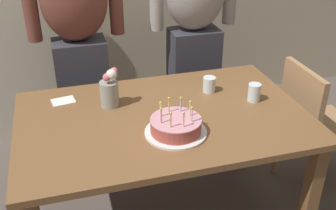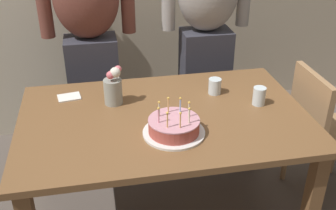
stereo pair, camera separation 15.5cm
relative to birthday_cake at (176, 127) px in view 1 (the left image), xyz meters
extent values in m
cube|color=brown|center=(-0.01, 0.18, -0.06)|extent=(1.50, 0.96, 0.03)
cube|color=brown|center=(0.67, -0.23, -0.43)|extent=(0.07, 0.07, 0.70)
cube|color=brown|center=(-0.69, 0.59, -0.43)|extent=(0.07, 0.07, 0.70)
cube|color=brown|center=(0.67, 0.59, -0.43)|extent=(0.07, 0.07, 0.70)
cylinder|color=white|center=(0.00, 0.00, -0.03)|extent=(0.30, 0.30, 0.01)
cylinder|color=#B24C42|center=(0.00, 0.00, 0.00)|extent=(0.25, 0.25, 0.06)
cylinder|color=#D18E9E|center=(0.00, 0.00, 0.04)|extent=(0.25, 0.25, 0.01)
cylinder|color=pink|center=(-0.08, -0.01, 0.08)|extent=(0.01, 0.01, 0.07)
sphere|color=#F9C64C|center=(-0.08, -0.01, 0.12)|extent=(0.01, 0.01, 0.01)
cylinder|color=#EAB266|center=(-0.04, -0.06, 0.08)|extent=(0.01, 0.01, 0.07)
sphere|color=#F9C64C|center=(-0.04, -0.06, 0.12)|extent=(0.01, 0.01, 0.01)
cylinder|color=#EAB266|center=(0.01, -0.08, 0.08)|extent=(0.01, 0.01, 0.07)
sphere|color=#F9C64C|center=(0.01, -0.08, 0.12)|extent=(0.01, 0.01, 0.01)
cylinder|color=beige|center=(0.06, -0.04, 0.08)|extent=(0.01, 0.01, 0.07)
sphere|color=#F9C64C|center=(0.06, -0.04, 0.12)|extent=(0.01, 0.01, 0.01)
cylinder|color=beige|center=(0.08, 0.01, 0.08)|extent=(0.01, 0.01, 0.07)
sphere|color=#F9C64C|center=(0.08, 0.01, 0.12)|extent=(0.01, 0.01, 0.01)
cylinder|color=#93B7DB|center=(0.04, 0.06, 0.08)|extent=(0.01, 0.01, 0.07)
sphere|color=#F9C64C|center=(0.04, 0.06, 0.12)|extent=(0.01, 0.01, 0.01)
cylinder|color=#EAB266|center=(-0.01, 0.08, 0.08)|extent=(0.01, 0.01, 0.07)
sphere|color=#F9C64C|center=(-0.01, 0.08, 0.12)|extent=(0.01, 0.01, 0.01)
cylinder|color=beige|center=(-0.06, 0.04, 0.08)|extent=(0.01, 0.01, 0.07)
sphere|color=#F9C64C|center=(-0.06, 0.04, 0.12)|extent=(0.01, 0.01, 0.01)
cylinder|color=silver|center=(0.51, 0.20, 0.01)|extent=(0.07, 0.07, 0.10)
cylinder|color=silver|center=(0.32, 0.37, 0.01)|extent=(0.07, 0.07, 0.09)
cube|color=white|center=(-0.50, 0.48, -0.03)|extent=(0.14, 0.11, 0.01)
cylinder|color=#999E93|center=(-0.26, 0.37, 0.03)|extent=(0.10, 0.10, 0.14)
sphere|color=silver|center=(-0.24, 0.35, 0.15)|extent=(0.06, 0.06, 0.06)
sphere|color=#DB6670|center=(-0.27, 0.35, 0.14)|extent=(0.04, 0.04, 0.04)
sphere|color=#DB6670|center=(-0.23, 0.37, 0.16)|extent=(0.04, 0.04, 0.04)
cube|color=#33333D|center=(-0.36, 0.95, -0.32)|extent=(0.34, 0.23, 0.92)
ellipsoid|color=brown|center=(-0.36, 0.95, 0.40)|extent=(0.41, 0.27, 0.52)
cylinder|color=brown|center=(-0.10, 0.98, 0.38)|extent=(0.09, 0.09, 0.44)
cylinder|color=brown|center=(-0.62, 0.98, 0.38)|extent=(0.09, 0.09, 0.44)
cube|color=#33333D|center=(0.42, 0.95, -0.32)|extent=(0.34, 0.23, 0.92)
cube|color=#A37A51|center=(1.04, 0.24, -0.32)|extent=(0.42, 0.42, 0.02)
cube|color=#A37A51|center=(0.85, 0.24, -0.11)|extent=(0.04, 0.40, 0.40)
cylinder|color=#A37A51|center=(1.22, 0.42, -0.55)|extent=(0.04, 0.04, 0.45)
cylinder|color=#A37A51|center=(0.86, 0.06, -0.55)|extent=(0.04, 0.04, 0.45)
cylinder|color=#A37A51|center=(0.86, 0.42, -0.55)|extent=(0.04, 0.04, 0.45)
cube|color=beige|center=(-0.85, 1.51, -0.22)|extent=(0.83, 0.30, 1.12)
camera|label=1|loc=(-0.49, -1.58, 1.03)|focal=43.40mm
camera|label=2|loc=(-0.34, -1.61, 1.03)|focal=43.40mm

